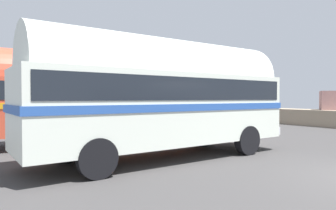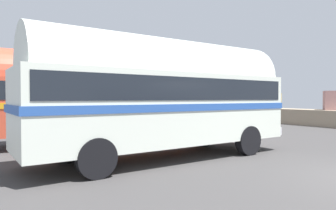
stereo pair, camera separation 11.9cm
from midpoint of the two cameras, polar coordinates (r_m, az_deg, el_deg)
vintage_coach at (r=9.41m, az=-0.46°, el=2.28°), size 2.70×8.66×3.70m
second_coach at (r=13.26m, az=-11.31°, el=1.98°), size 3.19×8.77×3.70m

